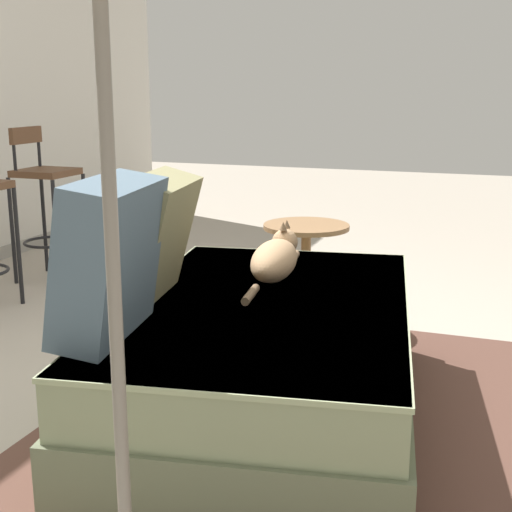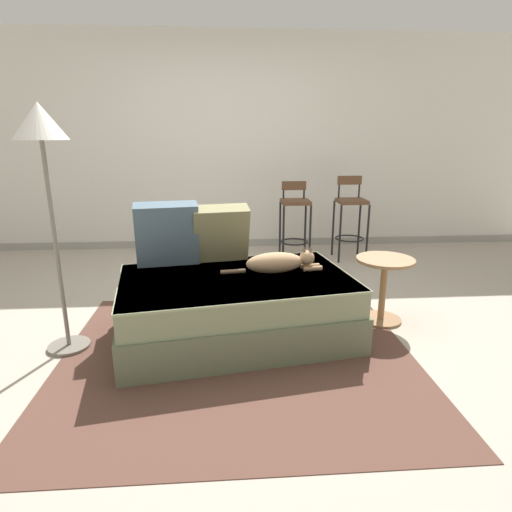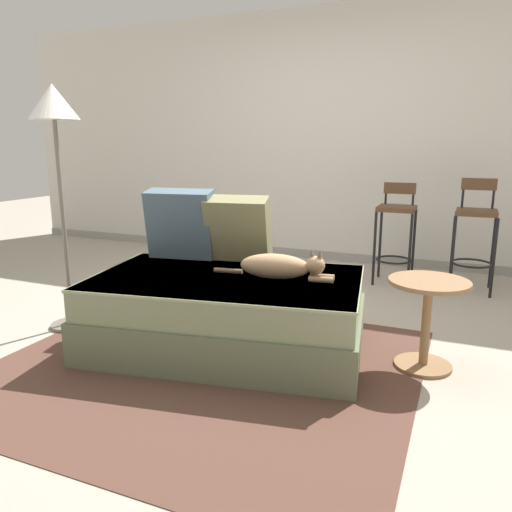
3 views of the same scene
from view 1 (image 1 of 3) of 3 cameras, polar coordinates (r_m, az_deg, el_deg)
name	(u,v)px [view 1 (image 1 of 3)]	position (r m, az deg, el deg)	size (l,w,h in m)	color
ground_plane	(171,403)	(2.85, -6.85, -11.58)	(16.00, 16.00, 0.00)	#A89E8E
area_rug	(347,431)	(2.64, 7.28, -13.71)	(2.33, 2.11, 0.01)	brown
couch	(268,360)	(2.61, 0.94, -8.30)	(1.77, 1.26, 0.46)	#636B50
throw_pillow_corner	(110,258)	(2.17, -11.63, -0.17)	(0.50, 0.31, 0.48)	#4C6070
throw_pillow_middle	(154,236)	(2.54, -8.19, 1.59)	(0.46, 0.33, 0.45)	#847F56
cat	(276,258)	(2.83, 1.59, -0.19)	(0.75, 0.23, 0.19)	tan
bar_stool_by_doorway	(45,195)	(4.63, -16.49, 4.71)	(0.34, 0.34, 0.96)	black
side_table	(306,258)	(3.68, 4.01, -0.19)	(0.44, 0.44, 0.51)	olive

